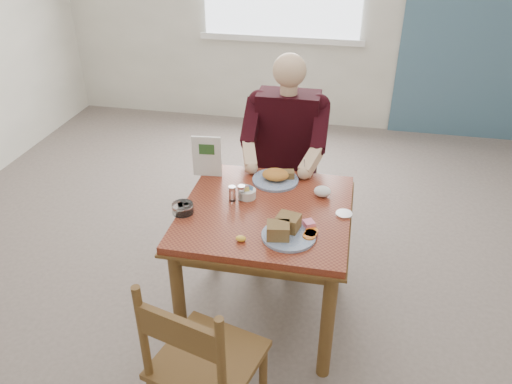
% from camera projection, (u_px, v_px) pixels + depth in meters
% --- Properties ---
extents(floor, '(6.00, 6.00, 0.00)m').
position_uv_depth(floor, '(265.00, 311.00, 3.07)').
color(floor, '#61554F').
rests_on(floor, ground).
extents(lemon_wedge, '(0.06, 0.05, 0.03)m').
position_uv_depth(lemon_wedge, '(241.00, 239.00, 2.43)').
color(lemon_wedge, yellow).
rests_on(lemon_wedge, table).
extents(napkin, '(0.11, 0.10, 0.06)m').
position_uv_depth(napkin, '(322.00, 191.00, 2.78)').
color(napkin, white).
rests_on(napkin, table).
extents(metal_dish, '(0.11, 0.11, 0.01)m').
position_uv_depth(metal_dish, '(344.00, 214.00, 2.63)').
color(metal_dish, silver).
rests_on(metal_dish, table).
extents(table, '(0.92, 0.92, 0.75)m').
position_uv_depth(table, '(266.00, 226.00, 2.75)').
color(table, brown).
rests_on(table, ground).
extents(chair_far, '(0.42, 0.42, 0.95)m').
position_uv_depth(chair_far, '(286.00, 181.00, 3.50)').
color(chair_far, brown).
rests_on(chair_far, ground).
extents(chair_near, '(0.51, 0.51, 0.95)m').
position_uv_depth(chair_near, '(202.00, 365.00, 2.13)').
color(chair_near, brown).
rests_on(chair_near, ground).
extents(diner, '(0.53, 0.56, 1.39)m').
position_uv_depth(diner, '(286.00, 143.00, 3.25)').
color(diner, tan).
rests_on(diner, chair_far).
extents(near_plate, '(0.29, 0.28, 0.09)m').
position_uv_depth(near_plate, '(287.00, 230.00, 2.46)').
color(near_plate, white).
rests_on(near_plate, table).
extents(far_plate, '(0.32, 0.32, 0.07)m').
position_uv_depth(far_plate, '(276.00, 177.00, 2.93)').
color(far_plate, white).
rests_on(far_plate, table).
extents(caddy, '(0.11, 0.11, 0.07)m').
position_uv_depth(caddy, '(247.00, 193.00, 2.77)').
color(caddy, white).
rests_on(caddy, table).
extents(shakers, '(0.10, 0.07, 0.09)m').
position_uv_depth(shakers, '(237.00, 193.00, 2.74)').
color(shakers, white).
rests_on(shakers, table).
extents(creamer, '(0.14, 0.14, 0.05)m').
position_uv_depth(creamer, '(183.00, 208.00, 2.64)').
color(creamer, white).
rests_on(creamer, table).
extents(menu, '(0.17, 0.03, 0.25)m').
position_uv_depth(menu, '(207.00, 156.00, 2.94)').
color(menu, white).
rests_on(menu, table).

